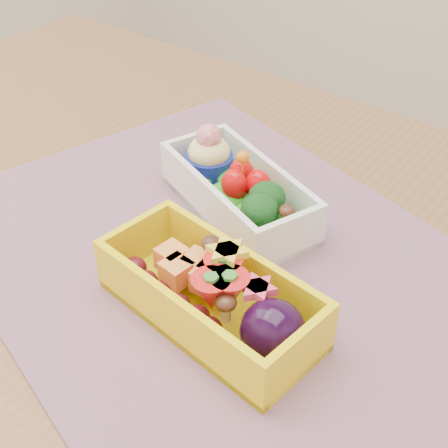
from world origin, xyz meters
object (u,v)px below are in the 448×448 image
Objects in this scene: table at (186,334)px; bento_white at (237,190)px; placemat at (215,255)px; bento_yellow at (213,295)px.

table is 6.02× the size of bento_white.
bento_yellow is (0.05, -0.07, 0.03)m from placemat.
bento_white reaches higher than bento_yellow.
bento_white is (-0.01, 0.09, 0.13)m from table.
placemat is 2.62× the size of bento_white.
bento_yellow reaches higher than placemat.
bento_yellow is at bearing -30.20° from table.
bento_white reaches higher than placemat.
table is 0.15m from bento_yellow.
table is 0.11m from placemat.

